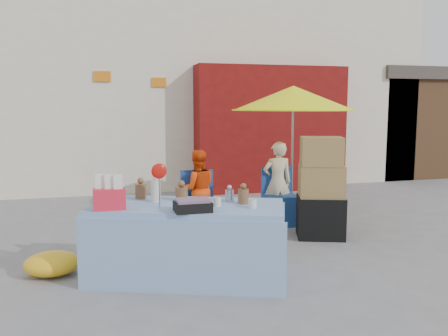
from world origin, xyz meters
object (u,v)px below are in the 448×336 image
object	(u,v)px
vendor_orange	(197,189)
umbrella	(293,99)
vendor_beige	(277,182)
market_table	(187,240)
chair_right	(280,208)
box_stack	(321,191)
chair_left	(200,213)

from	to	relation	value
vendor_orange	umbrella	world-z (taller)	umbrella
vendor_beige	umbrella	world-z (taller)	umbrella
market_table	chair_right	world-z (taller)	market_table
vendor_orange	box_stack	world-z (taller)	box_stack
umbrella	vendor_orange	bearing A→B (deg)	-174.47
vendor_beige	box_stack	xyz separation A→B (m)	(0.26, -0.94, 0.01)
chair_left	vendor_orange	distance (m)	0.35
umbrella	box_stack	bearing A→B (deg)	-92.20
chair_left	box_stack	world-z (taller)	box_stack
chair_right	box_stack	xyz separation A→B (m)	(0.26, -0.80, 0.38)
market_table	chair_right	xyz separation A→B (m)	(1.78, 1.82, -0.14)
market_table	umbrella	bearing A→B (deg)	66.34
vendor_beige	box_stack	size ratio (longest dim) A/B	0.91
market_table	vendor_orange	world-z (taller)	market_table
umbrella	vendor_beige	bearing A→B (deg)	-153.43
chair_left	market_table	bearing A→B (deg)	-104.51
chair_left	vendor_orange	xyz separation A→B (m)	(-0.00, 0.13, 0.32)
chair_right	umbrella	distance (m)	1.69
market_table	chair_left	size ratio (longest dim) A/B	2.61
vendor_orange	vendor_beige	bearing A→B (deg)	-178.35
chair_right	box_stack	distance (m)	0.92
market_table	vendor_beige	distance (m)	2.65
vendor_beige	umbrella	xyz separation A→B (m)	(0.30, 0.15, 1.27)
box_stack	umbrella	bearing A→B (deg)	87.80
chair_right	umbrella	xyz separation A→B (m)	(0.30, 0.28, 1.64)
chair_right	umbrella	world-z (taller)	umbrella
vendor_beige	box_stack	distance (m)	0.97
chair_right	vendor_orange	distance (m)	1.30
market_table	umbrella	world-z (taller)	umbrella
vendor_orange	chair_left	bearing A→B (deg)	91.84
chair_left	umbrella	world-z (taller)	umbrella
umbrella	box_stack	xyz separation A→B (m)	(-0.04, -1.09, -1.26)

